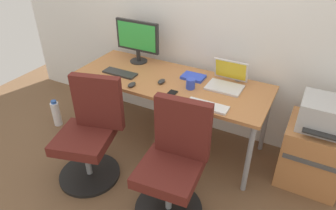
# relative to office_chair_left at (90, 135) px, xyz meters

# --- Properties ---
(ground_plane) EXTENTS (5.28, 5.28, 0.00)m
(ground_plane) POSITION_rel_office_chair_left_xyz_m (0.39, 0.74, -0.42)
(ground_plane) COLOR brown
(back_wall) EXTENTS (4.40, 0.04, 2.60)m
(back_wall) POSITION_rel_office_chair_left_xyz_m (0.39, 1.17, 0.88)
(back_wall) COLOR white
(back_wall) RESTS_ON ground
(desk) EXTENTS (1.84, 0.71, 0.71)m
(desk) POSITION_rel_office_chair_left_xyz_m (0.39, 0.74, 0.23)
(desk) COLOR #B77542
(desk) RESTS_ON ground
(office_chair_left) EXTENTS (0.54, 0.54, 0.94)m
(office_chair_left) POSITION_rel_office_chair_left_xyz_m (0.00, 0.00, 0.00)
(office_chair_left) COLOR black
(office_chair_left) RESTS_ON ground
(office_chair_right) EXTENTS (0.54, 0.54, 0.94)m
(office_chair_right) POSITION_rel_office_chair_left_xyz_m (0.80, 0.00, 0.00)
(office_chair_right) COLOR black
(office_chair_right) RESTS_ON ground
(side_cabinet) EXTENTS (0.49, 0.48, 0.56)m
(side_cabinet) POSITION_rel_office_chair_left_xyz_m (1.71, 0.83, -0.14)
(side_cabinet) COLOR #B77542
(side_cabinet) RESTS_ON ground
(printer) EXTENTS (0.38, 0.40, 0.24)m
(printer) POSITION_rel_office_chair_left_xyz_m (1.71, 0.83, 0.26)
(printer) COLOR #B7B7B7
(printer) RESTS_ON side_cabinet
(water_bottle_on_floor) EXTENTS (0.09, 0.09, 0.31)m
(water_bottle_on_floor) POSITION_rel_office_chair_left_xyz_m (-0.86, 0.39, -0.28)
(water_bottle_on_floor) COLOR white
(water_bottle_on_floor) RESTS_ON ground
(desktop_monitor) EXTENTS (0.48, 0.18, 0.43)m
(desktop_monitor) POSITION_rel_office_chair_left_xyz_m (-0.10, 0.95, 0.54)
(desktop_monitor) COLOR #262626
(desktop_monitor) RESTS_ON desk
(open_laptop) EXTENTS (0.31, 0.28, 0.22)m
(open_laptop) POSITION_rel_office_chair_left_xyz_m (0.88, 0.88, 0.34)
(open_laptop) COLOR silver
(open_laptop) RESTS_ON desk
(keyboard_by_monitor) EXTENTS (0.34, 0.12, 0.02)m
(keyboard_by_monitor) POSITION_rel_office_chair_left_xyz_m (-0.10, 0.62, 0.29)
(keyboard_by_monitor) COLOR #2D2D2D
(keyboard_by_monitor) RESTS_ON desk
(keyboard_by_laptop) EXTENTS (0.34, 0.12, 0.02)m
(keyboard_by_laptop) POSITION_rel_office_chair_left_xyz_m (0.86, 0.46, 0.29)
(keyboard_by_laptop) COLOR silver
(keyboard_by_laptop) RESTS_ON desk
(mouse_by_monitor) EXTENTS (0.06, 0.10, 0.03)m
(mouse_by_monitor) POSITION_rel_office_chair_left_xyz_m (0.34, 0.65, 0.30)
(mouse_by_monitor) COLOR #2D2D2D
(mouse_by_monitor) RESTS_ON desk
(mouse_by_laptop) EXTENTS (0.06, 0.10, 0.03)m
(mouse_by_laptop) POSITION_rel_office_chair_left_xyz_m (0.14, 0.47, 0.30)
(mouse_by_laptop) COLOR #2D2D2D
(mouse_by_laptop) RESTS_ON desk
(coffee_mug) EXTENTS (0.08, 0.08, 0.09)m
(coffee_mug) POSITION_rel_office_chair_left_xyz_m (0.62, 0.68, 0.33)
(coffee_mug) COLOR blue
(coffee_mug) RESTS_ON desk
(pen_cup) EXTENTS (0.07, 0.07, 0.10)m
(pen_cup) POSITION_rel_office_chair_left_xyz_m (0.95, 1.03, 0.34)
(pen_cup) COLOR slate
(pen_cup) RESTS_ON desk
(phone_near_monitor) EXTENTS (0.07, 0.14, 0.01)m
(phone_near_monitor) POSITION_rel_office_chair_left_xyz_m (0.52, 0.49, 0.29)
(phone_near_monitor) COLOR black
(phone_near_monitor) RESTS_ON desk
(notebook) EXTENTS (0.21, 0.15, 0.03)m
(notebook) POSITION_rel_office_chair_left_xyz_m (0.56, 0.87, 0.30)
(notebook) COLOR blue
(notebook) RESTS_ON desk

